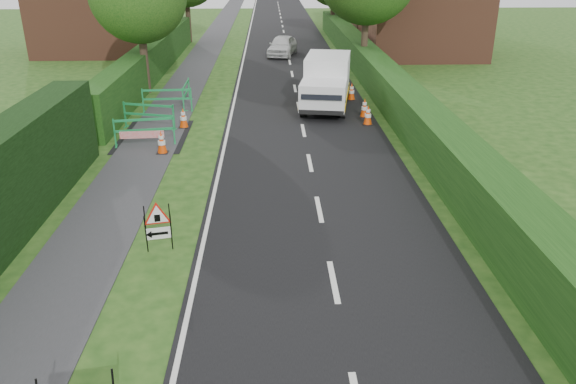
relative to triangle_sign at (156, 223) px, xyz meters
name	(u,v)px	position (x,y,z in m)	size (l,w,h in m)	color
ground	(207,314)	(1.31, -2.42, -0.71)	(120.00, 120.00, 0.00)	#1B4112
road_surface	(285,39)	(3.81, 32.58, -0.70)	(6.00, 90.00, 0.02)	black
footpath	(213,40)	(-1.69, 32.58, -0.70)	(2.00, 90.00, 0.02)	#2D2D30
hedge_west_far	(155,75)	(-3.69, 19.58, -0.71)	(1.00, 24.00, 1.80)	#14380F
hedge_east	(386,101)	(7.81, 13.58, -0.71)	(1.20, 50.00, 1.50)	#14380F
house_west	(96,6)	(-8.69, 27.58, 2.19)	(7.50, 7.40, 7.88)	brown
house_east_a	(423,8)	(12.31, 25.58, 2.19)	(7.50, 7.40, 7.88)	brown
triangle_sign	(156,223)	(0.00, 0.00, 0.00)	(0.82, 0.82, 1.02)	black
works_van	(326,81)	(4.99, 12.53, 0.42)	(2.58, 4.89, 2.12)	silver
traffic_cone_0	(368,115)	(6.36, 9.80, -0.32)	(0.38, 0.38, 0.79)	black
traffic_cone_1	(364,108)	(6.40, 10.89, -0.32)	(0.38, 0.38, 0.79)	black
traffic_cone_2	(352,91)	(6.27, 13.75, -0.32)	(0.38, 0.38, 0.79)	black
traffic_cone_3	(162,142)	(-1.06, 6.71, -0.32)	(0.38, 0.38, 0.79)	black
traffic_cone_4	(183,118)	(-0.74, 9.65, -0.32)	(0.38, 0.38, 0.79)	black
ped_barrier_0	(144,128)	(-1.80, 7.60, -0.08)	(2.09, 0.69, 1.00)	#177E3E
ped_barrier_1	(149,113)	(-2.02, 9.56, -0.08)	(2.08, 0.87, 1.00)	#177E3E
ped_barrier_2	(167,97)	(-1.74, 12.02, -0.08)	(2.08, 0.46, 1.00)	#177E3E
ped_barrier_3	(186,91)	(-1.08, 13.06, -0.08)	(0.37, 2.06, 1.00)	#177E3E
redwhite_plank	(143,147)	(-1.84, 7.38, -0.71)	(1.50, 0.04, 0.25)	red
hatchback_car	(282,46)	(3.42, 25.54, -0.08)	(1.49, 3.70, 1.26)	silver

